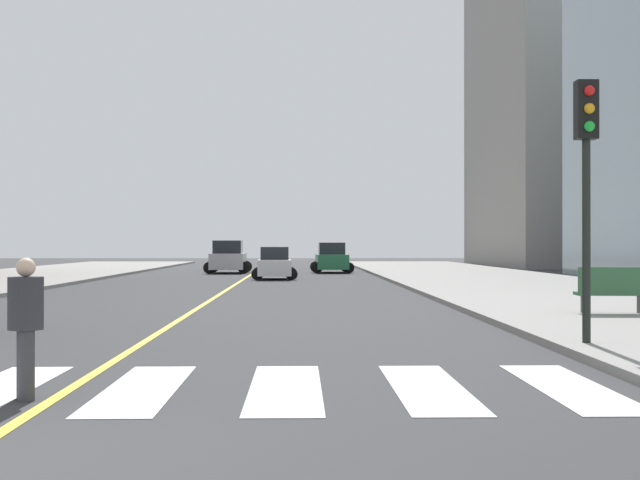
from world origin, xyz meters
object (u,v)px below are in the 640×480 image
object	(u,v)px
car_green_nearest	(332,259)
car_white_second	(275,264)
traffic_light_near_corner	(587,157)
park_bench	(614,291)
pedestrian_crossing	(26,322)
car_silver_fourth	(228,258)

from	to	relation	value
car_green_nearest	car_white_second	size ratio (longest dim) A/B	1.14
traffic_light_near_corner	car_white_second	bearing A→B (deg)	-79.02
park_bench	car_green_nearest	bearing A→B (deg)	12.24
car_green_nearest	pedestrian_crossing	size ratio (longest dim) A/B	2.60
traffic_light_near_corner	car_green_nearest	bearing A→B (deg)	-86.20
pedestrian_crossing	traffic_light_near_corner	bearing A→B (deg)	96.71
car_white_second	pedestrian_crossing	bearing A→B (deg)	85.56
car_silver_fourth	park_bench	size ratio (longest dim) A/B	2.50
car_silver_fourth	park_bench	distance (m)	37.42
car_silver_fourth	pedestrian_crossing	world-z (taller)	car_silver_fourth
car_green_nearest	pedestrian_crossing	world-z (taller)	car_green_nearest
pedestrian_crossing	park_bench	bearing A→B (deg)	112.49
car_silver_fourth	park_bench	xyz separation A→B (m)	(12.02, -35.43, -0.27)
car_green_nearest	traffic_light_near_corner	xyz separation A→B (m)	(2.81, -42.41, 2.39)
car_white_second	pedestrian_crossing	size ratio (longest dim) A/B	2.28
park_bench	pedestrian_crossing	distance (m)	15.30
car_silver_fourth	park_bench	world-z (taller)	car_silver_fourth
car_green_nearest	car_silver_fourth	distance (m)	6.56
pedestrian_crossing	car_silver_fourth	bearing A→B (deg)	158.71
car_silver_fourth	park_bench	bearing A→B (deg)	-71.64
traffic_light_near_corner	pedestrian_crossing	world-z (taller)	traffic_light_near_corner
traffic_light_near_corner	park_bench	distance (m)	7.33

